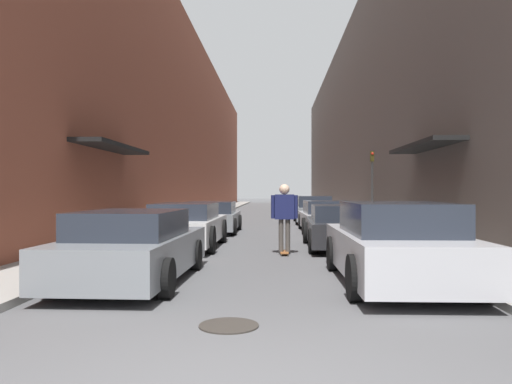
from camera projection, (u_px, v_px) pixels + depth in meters
The scene contains 15 objects.
ground at pixel (271, 218), 29.37m from camera, with size 141.50×141.50×0.00m, color #515154.
curb_strip_left at pixel (215, 212), 35.97m from camera, with size 1.80×64.32×0.12m.
curb_strip_right at pixel (330, 212), 35.63m from camera, with size 1.80×64.32×0.12m.
building_row_left at pixel (175, 129), 36.07m from camera, with size 4.90×64.32×12.20m.
building_row_right at pixel (371, 123), 35.50m from camera, with size 4.90×64.32×12.79m.
parked_car_left_0 at pixel (134, 247), 8.61m from camera, with size 1.89×4.35×1.24m.
parked_car_left_1 at pixel (186, 226), 13.80m from camera, with size 1.90×4.45×1.24m.
parked_car_left_2 at pixel (211, 217), 18.86m from camera, with size 2.07×4.03×1.17m.
parked_car_right_0 at pixel (395, 245), 8.39m from camera, with size 1.97×4.49×1.38m.
parked_car_right_1 at pixel (343, 227), 13.65m from camera, with size 2.05×4.10×1.19m.
parked_car_right_2 at pixel (327, 217), 19.21m from camera, with size 2.08×4.43×1.20m.
parked_car_right_3 at pixel (314, 210), 24.45m from camera, with size 1.89×4.37×1.33m.
skateboarder at pixel (284, 211), 12.35m from camera, with size 0.67×0.78×1.75m.
manhole_cover at pixel (229, 326), 5.80m from camera, with size 0.70×0.70×0.02m.
traffic_light at pixel (372, 179), 21.89m from camera, with size 0.16×0.22×3.20m.
Camera 1 is at (0.28, -3.66, 1.58)m, focal length 35.00 mm.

